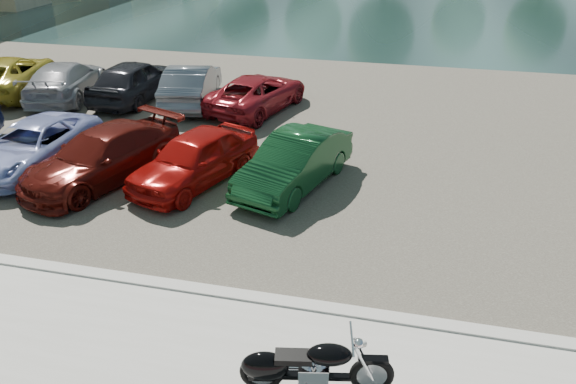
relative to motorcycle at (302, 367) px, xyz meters
name	(u,v)px	position (x,y,z in m)	size (l,w,h in m)	color
kerb	(290,304)	(-0.65, 1.98, -0.49)	(60.00, 0.30, 0.14)	#AEACA3
parking_lot	(352,133)	(-0.65, 10.98, -0.54)	(60.00, 18.00, 0.04)	#443F36
motorcycle	(302,367)	(0.00, 0.00, 0.00)	(2.31, 0.85, 1.05)	black
car_2	(32,146)	(-9.06, 6.38, 0.10)	(2.06, 4.48, 1.24)	#929DD5
car_3	(103,156)	(-6.68, 6.04, 0.16)	(1.92, 4.72, 1.37)	#4E100B
car_4	(194,158)	(-4.26, 6.45, 0.17)	(1.64, 4.08, 1.39)	#A30D0A
car_5	(294,162)	(-1.65, 6.84, 0.16)	(1.45, 4.14, 1.37)	#103C1D
car_6	(9,75)	(-14.18, 12.22, 0.19)	(2.36, 5.12, 1.42)	#A29225
car_7	(66,80)	(-11.66, 12.11, 0.17)	(1.94, 4.78, 1.39)	#95969E
car_8	(134,80)	(-9.03, 12.51, 0.24)	(1.80, 4.48, 1.52)	black
car_9	(191,84)	(-6.80, 12.58, 0.20)	(1.54, 4.41, 1.45)	slate
car_10	(257,93)	(-4.26, 12.47, 0.11)	(2.09, 4.53, 1.26)	maroon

